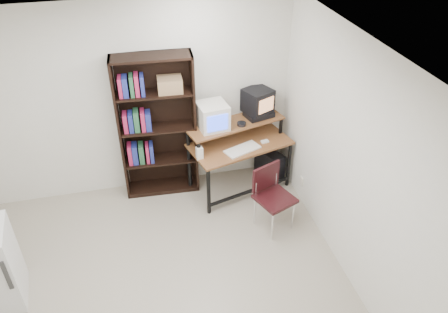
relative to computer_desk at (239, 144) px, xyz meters
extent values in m
cube|color=#ADA38F|center=(-1.24, -1.62, -0.71)|extent=(4.00, 4.00, 0.01)
cube|color=white|center=(-1.24, -1.62, 1.90)|extent=(4.00, 4.00, 0.01)
cube|color=silver|center=(-1.24, 0.38, 0.60)|extent=(4.00, 0.01, 2.60)
cube|color=silver|center=(0.76, -1.62, 0.60)|extent=(0.01, 4.00, 2.60)
cube|color=brown|center=(0.01, -0.02, 0.02)|extent=(1.45, 0.98, 0.03)
cube|color=brown|center=(-0.03, 0.10, 0.27)|extent=(1.38, 0.72, 0.02)
cylinder|color=black|center=(-0.52, -0.46, -0.34)|extent=(0.05, 0.05, 0.72)
cylinder|color=black|center=(0.68, -0.15, -0.34)|extent=(0.05, 0.05, 0.72)
cylinder|color=black|center=(-0.67, 0.10, -0.21)|extent=(0.05, 0.05, 0.98)
cylinder|color=black|center=(0.53, 0.42, -0.21)|extent=(0.05, 0.05, 0.98)
cylinder|color=black|center=(0.08, -0.30, -0.58)|extent=(1.22, 0.36, 0.05)
cube|color=white|center=(-0.34, 0.06, 0.44)|extent=(0.41, 0.41, 0.34)
cube|color=blue|center=(-0.32, -0.12, 0.44)|extent=(0.27, 0.05, 0.22)
cube|color=black|center=(0.32, 0.19, 0.31)|extent=(0.41, 0.34, 0.08)
cube|color=black|center=(0.30, 0.22, 0.51)|extent=(0.44, 0.44, 0.32)
cube|color=tan|center=(0.38, 0.07, 0.51)|extent=(0.23, 0.12, 0.19)
cylinder|color=#26262B|center=(0.03, 0.02, 0.29)|extent=(0.16, 0.16, 0.05)
cube|color=white|center=(-0.01, -0.19, 0.04)|extent=(0.51, 0.37, 0.03)
cube|color=black|center=(0.35, -0.06, 0.02)|extent=(0.26, 0.23, 0.01)
cube|color=white|center=(0.33, -0.08, 0.04)|extent=(0.11, 0.07, 0.03)
cube|color=white|center=(-0.58, -0.24, 0.10)|extent=(0.09, 0.08, 0.17)
cube|color=black|center=(0.50, 0.11, -0.49)|extent=(0.36, 0.49, 0.42)
cube|color=black|center=(0.21, -0.90, -0.25)|extent=(0.54, 0.54, 0.04)
cube|color=black|center=(0.14, -0.72, -0.03)|extent=(0.38, 0.18, 0.34)
cylinder|color=silver|center=(0.12, -1.12, -0.49)|extent=(0.02, 0.02, 0.43)
cylinder|color=silver|center=(0.43, -0.99, -0.49)|extent=(0.02, 0.02, 0.43)
cylinder|color=silver|center=(-0.01, -0.81, -0.49)|extent=(0.02, 0.02, 0.43)
cylinder|color=silver|center=(0.31, -0.68, -0.49)|extent=(0.02, 0.02, 0.43)
cube|color=black|center=(-1.52, 0.23, 0.28)|extent=(0.05, 0.33, 1.97)
cube|color=black|center=(-0.57, 0.18, 0.28)|extent=(0.05, 0.33, 1.97)
cube|color=black|center=(-1.03, 0.36, 0.28)|extent=(0.98, 0.08, 1.97)
cube|color=black|center=(-1.04, 0.21, 1.25)|extent=(1.00, 0.38, 0.03)
cube|color=black|center=(-1.04, 0.21, -0.67)|extent=(1.00, 0.38, 0.06)
cube|color=black|center=(-1.04, 0.21, -0.21)|extent=(0.94, 0.36, 0.02)
cube|color=black|center=(-1.04, 0.21, 0.28)|extent=(0.94, 0.36, 0.02)
cube|color=black|center=(-1.04, 0.21, 0.78)|extent=(0.94, 0.36, 0.02)
cube|color=#8F6D48|center=(-0.84, 0.20, 0.88)|extent=(0.31, 0.26, 0.18)
cube|color=#333333|center=(-2.71, -1.53, -0.11)|extent=(0.04, 0.02, 0.38)
cube|color=beige|center=(0.74, -0.47, -0.40)|extent=(0.02, 0.08, 0.12)
camera|label=1|loc=(-1.36, -4.71, 3.17)|focal=35.00mm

